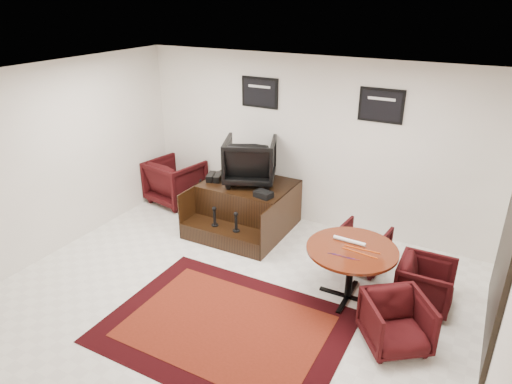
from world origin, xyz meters
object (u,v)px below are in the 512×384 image
(meeting_table, at_px, (352,254))
(table_chair_corner, at_px, (396,320))
(table_chair_back, at_px, (362,245))
(armchair_side, at_px, (176,179))
(shine_chair, at_px, (250,158))
(table_chair_window, at_px, (426,282))
(shine_podium, at_px, (246,208))

(meeting_table, height_order, table_chair_corner, meeting_table)
(table_chair_back, bearing_deg, armchair_side, -1.83)
(armchair_side, xyz_separation_m, table_chair_corner, (4.53, -1.98, -0.11))
(armchair_side, bearing_deg, table_chair_corner, 167.09)
(shine_chair, distance_m, table_chair_window, 3.28)
(shine_chair, distance_m, table_chair_back, 2.27)
(table_chair_back, height_order, table_chair_corner, table_chair_corner)
(table_chair_back, bearing_deg, shine_chair, -5.19)
(shine_podium, relative_size, meeting_table, 1.34)
(meeting_table, height_order, table_chair_window, meeting_table)
(shine_chair, relative_size, armchair_side, 0.92)
(table_chair_back, bearing_deg, table_chair_window, 158.42)
(meeting_table, relative_size, table_chair_window, 1.68)
(shine_chair, xyz_separation_m, meeting_table, (2.14, -1.26, -0.52))
(meeting_table, bearing_deg, shine_podium, 152.63)
(shine_podium, xyz_separation_m, table_chair_back, (2.07, -0.28, -0.01))
(shine_podium, bearing_deg, table_chair_back, -7.70)
(shine_podium, relative_size, shine_chair, 1.83)
(shine_chair, relative_size, table_chair_back, 1.23)
(shine_chair, bearing_deg, armchair_side, -25.95)
(shine_podium, distance_m, table_chair_window, 3.13)
(shine_podium, height_order, table_chair_back, shine_podium)
(armchair_side, xyz_separation_m, table_chair_window, (4.69, -1.06, -0.12))
(armchair_side, bearing_deg, table_chair_window, 177.92)
(table_chair_window, bearing_deg, shine_chair, 72.19)
(shine_chair, bearing_deg, meeting_table, 127.74)
(shine_chair, bearing_deg, table_chair_window, 140.89)
(shine_podium, bearing_deg, shine_chair, 90.00)
(shine_podium, xyz_separation_m, table_chair_corner, (2.86, -1.71, -0.01))
(meeting_table, relative_size, table_chair_back, 1.68)
(meeting_table, distance_m, table_chair_corner, 0.99)
(shine_chair, xyz_separation_m, table_chair_corner, (2.86, -1.86, -0.84))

